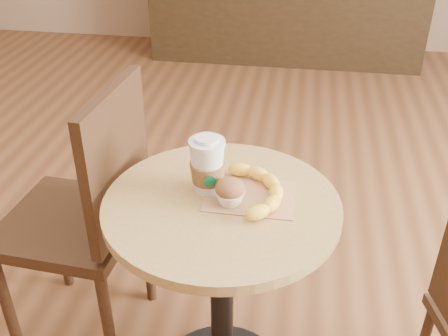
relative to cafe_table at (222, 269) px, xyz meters
name	(u,v)px	position (x,y,z in m)	size (l,w,h in m)	color
cafe_table	(222,269)	(0.00, 0.00, 0.00)	(0.64, 0.64, 0.75)	black
chair_left	(88,213)	(-0.47, 0.16, 0.03)	(0.46, 0.46, 0.98)	#362213
kraft_bag	(250,196)	(0.07, 0.03, 0.24)	(0.24, 0.18, 0.00)	#AF7D54
coffee_cup	(207,167)	(-0.05, 0.05, 0.31)	(0.10, 0.10, 0.16)	silver
muffin	(230,192)	(0.02, -0.01, 0.28)	(0.08, 0.08, 0.07)	white
banana	(256,190)	(0.09, 0.03, 0.26)	(0.18, 0.27, 0.04)	yellow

